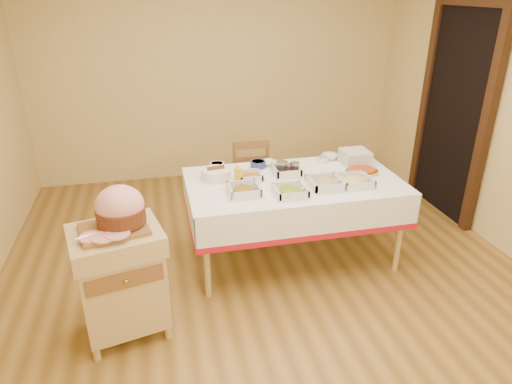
# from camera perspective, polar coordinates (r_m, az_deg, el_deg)

# --- Properties ---
(room_shell) EXTENTS (5.00, 5.00, 5.00)m
(room_shell) POSITION_cam_1_polar(r_m,az_deg,el_deg) (3.37, 1.69, 7.59)
(room_shell) COLOR olive
(room_shell) RESTS_ON ground
(doorway) EXTENTS (0.09, 1.10, 2.20)m
(doorway) POSITION_cam_1_polar(r_m,az_deg,el_deg) (5.17, 23.62, 9.37)
(doorway) COLOR black
(doorway) RESTS_ON ground
(dining_table) EXTENTS (1.82, 1.02, 0.76)m
(dining_table) POSITION_cam_1_polar(r_m,az_deg,el_deg) (3.97, 4.67, -0.64)
(dining_table) COLOR tan
(dining_table) RESTS_ON ground
(butcher_cart) EXTENTS (0.67, 0.60, 0.82)m
(butcher_cart) POSITION_cam_1_polar(r_m,az_deg,el_deg) (3.29, -16.54, -10.12)
(butcher_cart) COLOR tan
(butcher_cart) RESTS_ON ground
(dining_chair) EXTENTS (0.40, 0.39, 0.88)m
(dining_chair) POSITION_cam_1_polar(r_m,az_deg,el_deg) (4.57, -0.31, 0.88)
(dining_chair) COLOR brown
(dining_chair) RESTS_ON ground
(ham_on_board) EXTENTS (0.45, 0.43, 0.29)m
(ham_on_board) POSITION_cam_1_polar(r_m,az_deg,el_deg) (3.08, -16.73, -2.26)
(ham_on_board) COLOR brown
(ham_on_board) RESTS_ON butcher_cart
(serving_dish_a) EXTENTS (0.25, 0.24, 0.11)m
(serving_dish_a) POSITION_cam_1_polar(r_m,az_deg,el_deg) (3.62, -1.51, 0.23)
(serving_dish_a) COLOR silver
(serving_dish_a) RESTS_ON dining_table
(serving_dish_b) EXTENTS (0.25, 0.25, 0.10)m
(serving_dish_b) POSITION_cam_1_polar(r_m,az_deg,el_deg) (3.62, 4.30, 0.12)
(serving_dish_b) COLOR silver
(serving_dish_b) RESTS_ON dining_table
(serving_dish_c) EXTENTS (0.27, 0.27, 0.11)m
(serving_dish_c) POSITION_cam_1_polar(r_m,az_deg,el_deg) (3.79, 8.74, 1.11)
(serving_dish_c) COLOR silver
(serving_dish_c) RESTS_ON dining_table
(serving_dish_d) EXTENTS (0.27, 0.27, 0.10)m
(serving_dish_d) POSITION_cam_1_polar(r_m,az_deg,el_deg) (3.88, 12.16, 1.35)
(serving_dish_d) COLOR silver
(serving_dish_d) RESTS_ON dining_table
(serving_dish_e) EXTENTS (0.20, 0.19, 0.09)m
(serving_dish_e) POSITION_cam_1_polar(r_m,az_deg,el_deg) (3.89, -0.76, 1.96)
(serving_dish_e) COLOR silver
(serving_dish_e) RESTS_ON dining_table
(serving_dish_f) EXTENTS (0.24, 0.23, 0.11)m
(serving_dish_f) POSITION_cam_1_polar(r_m,az_deg,el_deg) (4.00, 3.80, 2.64)
(serving_dish_f) COLOR silver
(serving_dish_f) RESTS_ON dining_table
(small_bowl_left) EXTENTS (0.13, 0.13, 0.06)m
(small_bowl_left) POSITION_cam_1_polar(r_m,az_deg,el_deg) (4.13, -4.89, 3.29)
(small_bowl_left) COLOR silver
(small_bowl_left) RESTS_ON dining_table
(small_bowl_mid) EXTENTS (0.14, 0.14, 0.06)m
(small_bowl_mid) POSITION_cam_1_polar(r_m,az_deg,el_deg) (4.16, 0.26, 3.54)
(small_bowl_mid) COLOR navy
(small_bowl_mid) RESTS_ON dining_table
(small_bowl_right) EXTENTS (0.10, 0.10, 0.05)m
(small_bowl_right) POSITION_cam_1_polar(r_m,az_deg,el_deg) (4.33, 8.39, 4.06)
(small_bowl_right) COLOR silver
(small_bowl_right) RESTS_ON dining_table
(bowl_white_imported) EXTENTS (0.19, 0.19, 0.04)m
(bowl_white_imported) POSITION_cam_1_polar(r_m,az_deg,el_deg) (4.23, 1.57, 3.66)
(bowl_white_imported) COLOR silver
(bowl_white_imported) RESTS_ON dining_table
(bowl_small_imported) EXTENTS (0.16, 0.16, 0.05)m
(bowl_small_imported) POSITION_cam_1_polar(r_m,az_deg,el_deg) (4.42, 9.18, 4.39)
(bowl_small_imported) COLOR silver
(bowl_small_imported) RESTS_ON dining_table
(preserve_jar_left) EXTENTS (0.10, 0.10, 0.13)m
(preserve_jar_left) POSITION_cam_1_polar(r_m,az_deg,el_deg) (3.99, 3.25, 2.90)
(preserve_jar_left) COLOR silver
(preserve_jar_left) RESTS_ON dining_table
(preserve_jar_right) EXTENTS (0.09, 0.09, 0.11)m
(preserve_jar_right) POSITION_cam_1_polar(r_m,az_deg,el_deg) (4.01, 4.87, 2.87)
(preserve_jar_right) COLOR silver
(preserve_jar_right) RESTS_ON dining_table
(mustard_bottle) EXTENTS (0.06, 0.06, 0.18)m
(mustard_bottle) POSITION_cam_1_polar(r_m,az_deg,el_deg) (3.79, -2.30, 2.07)
(mustard_bottle) COLOR gold
(mustard_bottle) RESTS_ON dining_table
(bread_basket) EXTENTS (0.25, 0.25, 0.11)m
(bread_basket) POSITION_cam_1_polar(r_m,az_deg,el_deg) (3.91, -5.01, 2.25)
(bread_basket) COLOR white
(bread_basket) RESTS_ON dining_table
(plate_stack) EXTENTS (0.24, 0.24, 0.13)m
(plate_stack) POSITION_cam_1_polar(r_m,az_deg,el_deg) (4.33, 12.27, 4.27)
(plate_stack) COLOR silver
(plate_stack) RESTS_ON dining_table
(brass_platter) EXTENTS (0.30, 0.22, 0.04)m
(brass_platter) POSITION_cam_1_polar(r_m,az_deg,el_deg) (4.13, 13.05, 2.50)
(brass_platter) COLOR gold
(brass_platter) RESTS_ON dining_table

